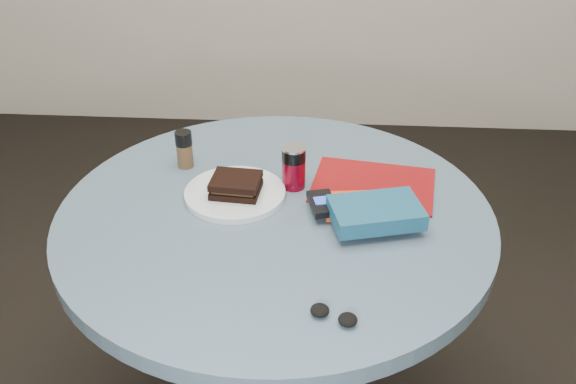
# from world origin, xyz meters

# --- Properties ---
(table) EXTENTS (1.00, 1.00, 0.75)m
(table) POSITION_xyz_m (0.00, 0.00, 0.59)
(table) COLOR black
(table) RESTS_ON ground
(plate) EXTENTS (0.26, 0.26, 0.02)m
(plate) POSITION_xyz_m (-0.10, 0.05, 0.76)
(plate) COLOR silver
(plate) RESTS_ON table
(sandwich) EXTENTS (0.12, 0.10, 0.04)m
(sandwich) POSITION_xyz_m (-0.10, 0.05, 0.78)
(sandwich) COLOR black
(sandwich) RESTS_ON plate
(soda_can) EXTENTS (0.07, 0.07, 0.11)m
(soda_can) POSITION_xyz_m (0.04, 0.11, 0.80)
(soda_can) COLOR #650516
(soda_can) RESTS_ON table
(pepper_grinder) EXTENTS (0.05, 0.05, 0.10)m
(pepper_grinder) POSITION_xyz_m (-0.24, 0.19, 0.80)
(pepper_grinder) COLOR #4E3821
(pepper_grinder) RESTS_ON table
(magazine) EXTENTS (0.32, 0.26, 0.01)m
(magazine) POSITION_xyz_m (0.23, 0.12, 0.75)
(magazine) COLOR maroon
(magazine) RESTS_ON table
(red_book) EXTENTS (0.17, 0.13, 0.01)m
(red_book) POSITION_xyz_m (0.19, 0.01, 0.76)
(red_book) COLOR #D54110
(red_book) RESTS_ON magazine
(novel) EXTENTS (0.22, 0.17, 0.04)m
(novel) POSITION_xyz_m (0.23, -0.05, 0.79)
(novel) COLOR navy
(novel) RESTS_ON red_book
(mp3_player) EXTENTS (0.08, 0.11, 0.02)m
(mp3_player) POSITION_xyz_m (0.11, -0.01, 0.78)
(mp3_player) COLOR black
(mp3_player) RESTS_ON red_book
(headphones) EXTENTS (0.10, 0.07, 0.02)m
(headphones) POSITION_xyz_m (0.14, -0.35, 0.76)
(headphones) COLOR black
(headphones) RESTS_ON table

